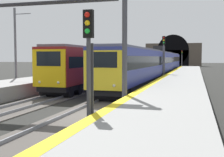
{
  "coord_description": "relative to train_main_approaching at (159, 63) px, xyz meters",
  "views": [
    {
      "loc": [
        -14.59,
        -5.75,
        3.09
      ],
      "look_at": [
        9.34,
        1.13,
        1.3
      ],
      "focal_mm": 47.29,
      "sensor_mm": 36.0,
      "label": 1
    }
  ],
  "objects": [
    {
      "name": "overhead_signal_gantry",
      "position": [
        -31.19,
        2.31,
        3.06
      ],
      "size": [
        0.7,
        8.88,
        7.03
      ],
      "color": "#3F3F47",
      "rests_on": "ground_plane"
    },
    {
      "name": "railway_signal_far",
      "position": [
        36.87,
        -1.81,
        0.8
      ],
      "size": [
        0.39,
        0.38,
        5.07
      ],
      "rotation": [
        0.0,
        0.0,
        3.14
      ],
      "color": "#4C4C54",
      "rests_on": "ground_plane"
    },
    {
      "name": "railway_signal_near",
      "position": [
        -36.26,
        -1.81,
        0.69
      ],
      "size": [
        0.39,
        0.38,
        4.87
      ],
      "rotation": [
        0.0,
        0.0,
        3.14
      ],
      "color": "#38383D",
      "rests_on": "ground_plane"
    },
    {
      "name": "tunnel_portal",
      "position": [
        60.08,
        2.31,
        1.78
      ],
      "size": [
        2.96,
        19.38,
        11.06
      ],
      "color": "#51473D",
      "rests_on": "ground_plane"
    },
    {
      "name": "track_main_line",
      "position": [
        -32.19,
        -0.0,
        -2.23
      ],
      "size": [
        160.0,
        2.93,
        0.21
      ],
      "color": "#4C4742",
      "rests_on": "ground_plane"
    },
    {
      "name": "railway_signal_mid",
      "position": [
        -9.95,
        -1.81,
        1.15
      ],
      "size": [
        0.39,
        0.38,
        5.7
      ],
      "rotation": [
        0.0,
        0.0,
        3.14
      ],
      "color": "#4C4C54",
      "rests_on": "ground_plane"
    },
    {
      "name": "train_main_approaching",
      "position": [
        0.0,
        0.0,
        0.0
      ],
      "size": [
        56.99,
        3.19,
        4.9
      ],
      "rotation": [
        0.0,
        0.0,
        3.12
      ],
      "color": "navy",
      "rests_on": "ground_plane"
    },
    {
      "name": "platform_right",
      "position": [
        -32.19,
        -4.28,
        -1.74
      ],
      "size": [
        112.0,
        4.19,
        1.06
      ],
      "primitive_type": "cube",
      "color": "gray",
      "rests_on": "ground_plane"
    },
    {
      "name": "platform_right_edge_strip",
      "position": [
        -32.19,
        -2.43,
        -1.21
      ],
      "size": [
        112.0,
        0.5,
        0.01
      ],
      "primitive_type": "cube",
      "color": "yellow",
      "rests_on": "platform_right"
    },
    {
      "name": "track_adjacent_line",
      "position": [
        -32.19,
        4.63,
        -2.23
      ],
      "size": [
        160.0,
        2.97,
        0.21
      ],
      "color": "#4C4742",
      "rests_on": "ground_plane"
    },
    {
      "name": "ground_plane",
      "position": [
        -32.19,
        -0.0,
        -2.27
      ],
      "size": [
        320.0,
        320.0,
        0.0
      ],
      "primitive_type": "plane",
      "color": "black"
    },
    {
      "name": "train_adjacent_platform",
      "position": [
        -7.07,
        4.63,
        0.04
      ],
      "size": [
        40.94,
        2.89,
        4.07
      ],
      "rotation": [
        0.0,
        0.0,
        3.15
      ],
      "color": "maroon",
      "rests_on": "ground_plane"
    },
    {
      "name": "catenary_mast_near",
      "position": [
        -21.46,
        11.38,
        1.77
      ],
      "size": [
        0.22,
        1.88,
        7.89
      ],
      "color": "#595B60",
      "rests_on": "ground_plane"
    }
  ]
}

